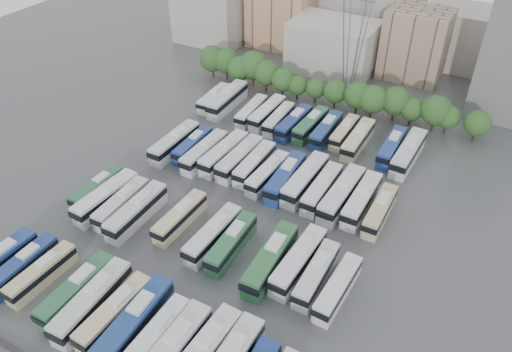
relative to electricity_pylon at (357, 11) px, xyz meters
The scene contains 47 objects.
ground 53.41m from the electricity_pylon, 92.29° to the right, with size 220.00×220.00×0.00m, color #424447.
tree_line 16.83m from the electricity_pylon, 118.53° to the right, with size 65.57×7.90×8.34m.
city_buildings 26.15m from the electricity_pylon, 113.40° to the left, with size 102.00×35.00×20.00m.
electricity_pylon is the anchor object (origin of this frame).
bus_r0_s1 78.30m from the electricity_pylon, 105.31° to the right, with size 2.58×11.23×3.51m.
bus_r0_s2 77.25m from the electricity_pylon, 102.94° to the right, with size 2.69×10.95×3.42m.
bus_r0_s4 76.04m from the electricity_pylon, 97.97° to the right, with size 2.81×12.37×3.87m.
bus_r0_s5 76.08m from the electricity_pylon, 95.48° to the right, with size 3.49×13.30×4.13m.
bus_r0_s6 75.74m from the electricity_pylon, 92.72° to the right, with size 2.93×12.09×3.77m.
bus_r0_s7 75.66m from the electricity_pylon, 90.20° to the right, with size 3.53×13.45×4.18m.
bus_r0_s8 75.96m from the electricity_pylon, 87.55° to the right, with size 2.55×11.50×3.61m.
bus_r1_s0 62.75m from the electricity_pylon, 112.83° to the right, with size 2.40×10.80×3.38m.
bus_r1_s1 62.74m from the electricity_pylon, 109.56° to the right, with size 3.39×12.84×3.99m.
bus_r1_s2 61.71m from the electricity_pylon, 106.70° to the right, with size 3.00×11.82×3.68m.
bus_r1_s3 61.23m from the electricity_pylon, 103.39° to the right, with size 2.98×12.78×4.00m.
bus_r1_s5 57.91m from the electricity_pylon, 97.32° to the right, with size 2.70×11.38×3.56m.
bus_r1_s7 58.34m from the electricity_pylon, 90.36° to the right, with size 3.14×12.26×3.82m.
bus_r1_s8 58.59m from the electricity_pylon, 87.05° to the right, with size 2.93×11.84×3.69m.
bus_r1_s10 59.56m from the electricity_pylon, 80.42° to the right, with size 3.39×13.44×4.19m.
bus_r1_s11 58.66m from the electricity_pylon, 76.58° to the right, with size 3.34×12.97×4.04m.
bus_r1_s12 60.31m from the electricity_pylon, 73.79° to the right, with size 2.66×11.60×3.63m.
bus_r1_s13 62.07m from the electricity_pylon, 70.87° to the right, with size 2.94×11.41×3.55m.
bus_r2_s1 46.46m from the electricity_pylon, 117.75° to the right, with size 2.92×12.78×4.00m.
bus_r2_s2 44.20m from the electricity_pylon, 114.51° to the right, with size 2.73×10.94×3.41m.
bus_r2_s3 43.92m from the electricity_pylon, 109.54° to the right, with size 2.91×12.36×3.86m.
bus_r2_s4 41.81m from the electricity_pylon, 105.39° to the right, with size 3.35×12.85×4.00m.
bus_r2_s5 41.12m from the electricity_pylon, 100.52° to the right, with size 3.06×12.69×3.96m.
bus_r2_s6 40.78m from the electricity_pylon, 95.85° to the right, with size 2.70×11.90×3.73m.
bus_r2_s7 41.93m from the electricity_pylon, 90.57° to the right, with size 3.10×11.63×3.61m.
bus_r2_s8 41.76m from the electricity_pylon, 85.69° to the right, with size 3.33×12.75×3.97m.
bus_r2_s9 41.15m from the electricity_pylon, 80.66° to the right, with size 3.25×13.47×4.21m.
bus_r2_s10 42.55m from the electricity_pylon, 75.91° to the right, with size 2.73×12.29×3.85m.
bus_r2_s11 43.46m from the electricity_pylon, 71.13° to the right, with size 3.45×13.76×4.29m.
bus_r2_s12 44.26m from the electricity_pylon, 66.58° to the right, with size 2.85×12.77×4.00m.
bus_r2_s13 46.45m from the electricity_pylon, 62.99° to the right, with size 2.60×11.54×3.61m.
bus_r3_s0 35.04m from the electricity_pylon, 140.38° to the right, with size 2.76×10.89×3.39m.
bus_r3_s1 32.51m from the electricity_pylon, 136.56° to the right, with size 3.34×13.58×4.23m.
bus_r3_s3 29.99m from the electricity_pylon, 123.19° to the right, with size 3.01×11.25×3.49m.
bus_r3_s4 27.97m from the electricity_pylon, 117.43° to the right, with size 2.78×12.02×3.76m.
bus_r3_s5 27.73m from the electricity_pylon, 108.95° to the right, with size 2.76×11.08×3.45m.
bus_r3_s6 27.05m from the electricity_pylon, 100.13° to the right, with size 3.07×11.98×3.73m.
bus_r3_s7 26.08m from the electricity_pylon, 91.29° to the right, with size 3.12×11.95×3.72m.
bus_r3_s8 26.58m from the electricity_pylon, 81.61° to the right, with size 2.67×11.88×3.72m.
bus_r3_s9 26.27m from the electricity_pylon, 71.66° to the right, with size 2.42×10.81×3.39m.
bus_r3_s10 28.27m from the electricity_pylon, 64.87° to the right, with size 2.71×12.39×3.89m.
bus_r3_s12 30.67m from the electricity_pylon, 51.30° to the right, with size 2.67×11.85×3.71m.
bus_r3_s13 32.83m from the electricity_pylon, 47.07° to the right, with size 3.39×13.65×4.26m.
Camera 1 is at (33.22, -50.05, 53.15)m, focal length 35.00 mm.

